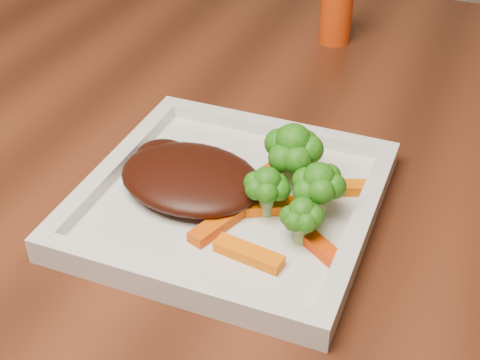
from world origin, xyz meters
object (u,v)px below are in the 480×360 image
at_px(spice_shaker, 336,10).
at_px(plate, 230,204).
at_px(dining_table, 248,324).
at_px(steak, 191,178).

bearing_deg(spice_shaker, plate, -88.88).
bearing_deg(plate, spice_shaker, 91.12).
bearing_deg(dining_table, steak, -87.64).
xyz_separation_m(steak, spice_shaker, (0.03, 0.41, 0.02)).
relative_size(dining_table, steak, 11.19).
height_order(dining_table, plate, plate).
xyz_separation_m(plate, steak, (-0.04, -0.00, 0.02)).
bearing_deg(dining_table, spice_shaker, 80.08).
distance_m(dining_table, spice_shaker, 0.48).
bearing_deg(steak, dining_table, 92.36).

